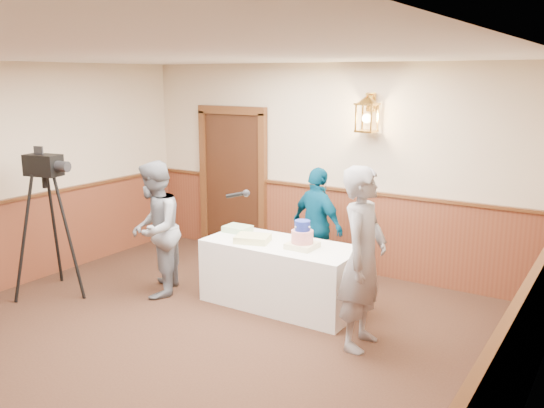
{
  "coord_description": "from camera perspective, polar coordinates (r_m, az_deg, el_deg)",
  "views": [
    {
      "loc": [
        3.52,
        -3.5,
        2.63
      ],
      "look_at": [
        0.21,
        1.7,
        1.25
      ],
      "focal_mm": 38.0,
      "sensor_mm": 36.0,
      "label": 1
    }
  ],
  "objects": [
    {
      "name": "display_table",
      "position": [
        6.73,
        0.92,
        -6.98
      ],
      "size": [
        1.8,
        0.8,
        0.75
      ],
      "primitive_type": "cube",
      "color": "white",
      "rests_on": "ground"
    },
    {
      "name": "tiered_cake",
      "position": [
        6.4,
        3.02,
        -3.32
      ],
      "size": [
        0.31,
        0.31,
        0.32
      ],
      "rotation": [
        0.0,
        0.0,
        -0.02
      ],
      "color": "beige",
      "rests_on": "display_table"
    },
    {
      "name": "sheet_cake_green",
      "position": [
        7.1,
        -3.44,
        -2.46
      ],
      "size": [
        0.31,
        0.25,
        0.07
      ],
      "primitive_type": "cube",
      "rotation": [
        0.0,
        0.0,
        0.01
      ],
      "color": "#A6D496",
      "rests_on": "display_table"
    },
    {
      "name": "interviewer",
      "position": [
        7.06,
        -11.53,
        -2.46
      ],
      "size": [
        1.56,
        1.01,
        1.65
      ],
      "rotation": [
        0.0,
        0.0,
        -1.05
      ],
      "color": "slate",
      "rests_on": "ground"
    },
    {
      "name": "sheet_cake_yellow",
      "position": [
        6.66,
        -1.93,
        -3.45
      ],
      "size": [
        0.45,
        0.4,
        0.08
      ],
      "primitive_type": "cube",
      "rotation": [
        0.0,
        0.0,
        0.31
      ],
      "color": "#D6D17F",
      "rests_on": "display_table"
    },
    {
      "name": "baker",
      "position": [
        5.64,
        9.01,
        -5.35
      ],
      "size": [
        0.47,
        0.68,
        1.81
      ],
      "primitive_type": "imported",
      "rotation": [
        0.0,
        0.0,
        1.63
      ],
      "color": "gray",
      "rests_on": "ground"
    },
    {
      "name": "room_shell",
      "position": [
        5.45,
        -9.41,
        0.69
      ],
      "size": [
        6.02,
        7.02,
        2.81
      ],
      "color": "beige",
      "rests_on": "ground"
    },
    {
      "name": "tv_camera_rig",
      "position": [
        7.45,
        -21.2,
        -2.68
      ],
      "size": [
        0.68,
        0.63,
        1.73
      ],
      "rotation": [
        0.0,
        0.0,
        0.19
      ],
      "color": "black",
      "rests_on": "ground"
    },
    {
      "name": "assistant_p",
      "position": [
        7.36,
        4.53,
        -2.19
      ],
      "size": [
        0.96,
        0.66,
        1.51
      ],
      "primitive_type": "imported",
      "rotation": [
        0.0,
        0.0,
        2.77
      ],
      "color": "navy",
      "rests_on": "ground"
    },
    {
      "name": "ground",
      "position": [
        5.62,
        -11.6,
        -15.57
      ],
      "size": [
        7.0,
        7.0,
        0.0
      ],
      "primitive_type": "plane",
      "color": "#321C13",
      "rests_on": "ground"
    }
  ]
}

